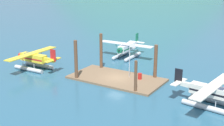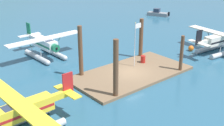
% 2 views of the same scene
% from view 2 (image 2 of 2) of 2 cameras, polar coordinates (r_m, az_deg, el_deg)
% --- Properties ---
extents(ground_plane, '(1200.00, 1200.00, 0.00)m').
position_cam_2_polar(ground_plane, '(34.47, 3.59, -2.21)').
color(ground_plane, '#285670').
extents(dock_platform, '(13.73, 7.10, 0.30)m').
position_cam_2_polar(dock_platform, '(34.41, 3.59, -1.98)').
color(dock_platform, brown).
rests_on(dock_platform, ground).
extents(piling_near_left, '(0.50, 0.50, 5.94)m').
position_cam_2_polar(piling_near_left, '(28.06, 0.72, -1.29)').
color(piling_near_left, brown).
rests_on(piling_near_left, ground).
extents(piling_near_right, '(0.39, 0.39, 4.42)m').
position_cam_2_polar(piling_near_right, '(35.10, 13.03, 1.59)').
color(piling_near_right, brown).
rests_on(piling_near_right, ground).
extents(piling_far_left, '(0.48, 0.48, 5.92)m').
position_cam_2_polar(piling_far_left, '(32.81, -5.98, 2.02)').
color(piling_far_left, brown).
rests_on(piling_far_left, ground).
extents(piling_far_right, '(0.52, 0.52, 5.21)m').
position_cam_2_polar(piling_far_right, '(38.85, 5.52, 4.61)').
color(piling_far_right, brown).
rests_on(piling_far_right, ground).
extents(flagpole, '(0.95, 0.10, 5.34)m').
position_cam_2_polar(flagpole, '(35.02, 4.53, 4.56)').
color(flagpole, silver).
rests_on(flagpole, dock_platform).
extents(fuel_drum, '(0.62, 0.62, 0.88)m').
position_cam_2_polar(fuel_drum, '(37.12, 5.89, 0.74)').
color(fuel_drum, '#AD1E19').
rests_on(fuel_drum, dock_platform).
extents(mooring_buoy, '(0.76, 0.76, 0.76)m').
position_cam_2_polar(mooring_buoy, '(43.38, 14.75, 2.72)').
color(mooring_buoy, orange).
rests_on(mooring_buoy, ground).
extents(seaplane_white_bow_left, '(10.43, 7.98, 3.84)m').
position_cam_2_polar(seaplane_white_bow_left, '(40.18, -12.64, 3.22)').
color(seaplane_white_bow_left, '#B7BABF').
rests_on(seaplane_white_bow_left, ground).
extents(seaplane_cream_stbd_aft, '(7.95, 10.49, 3.84)m').
position_cam_2_polar(seaplane_cream_stbd_aft, '(43.33, 19.62, 3.81)').
color(seaplane_cream_stbd_aft, '#B7BABF').
rests_on(seaplane_cream_stbd_aft, ground).
extents(seaplane_yellow_port_aft, '(7.98, 10.44, 3.84)m').
position_cam_2_polar(seaplane_yellow_port_aft, '(24.71, -16.39, -9.24)').
color(seaplane_yellow_port_aft, '#B7BABF').
rests_on(seaplane_yellow_port_aft, ground).
extents(boat_grey_open_east, '(3.08, 4.57, 1.50)m').
position_cam_2_polar(boat_grey_open_east, '(64.12, 8.61, 9.28)').
color(boat_grey_open_east, gray).
rests_on(boat_grey_open_east, ground).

